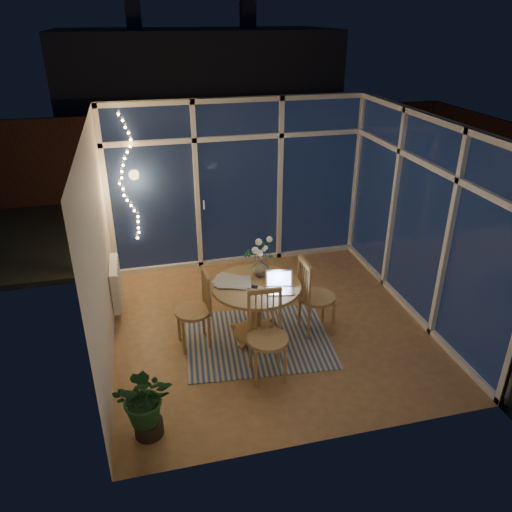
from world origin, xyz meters
name	(u,v)px	position (x,y,z in m)	size (l,w,h in m)	color
floor	(272,325)	(0.00, 0.00, 0.00)	(4.00, 4.00, 0.00)	brown
ceiling	(275,124)	(0.00, 0.00, 2.60)	(4.00, 4.00, 0.00)	white
wall_back	(238,184)	(0.00, 2.00, 1.30)	(4.00, 0.04, 2.60)	silver
wall_front	(337,327)	(0.00, -2.00, 1.30)	(4.00, 0.04, 2.60)	silver
wall_left	(99,252)	(-2.00, 0.00, 1.30)	(0.04, 4.00, 2.60)	silver
wall_right	(423,220)	(2.00, 0.00, 1.30)	(0.04, 4.00, 2.60)	silver
window_wall_back	(239,185)	(0.00, 1.96, 1.30)	(4.00, 0.10, 2.60)	silver
window_wall_right	(420,220)	(1.96, 0.00, 1.30)	(0.10, 4.00, 2.60)	silver
radiator	(116,283)	(-1.94, 0.90, 0.40)	(0.10, 0.70, 0.58)	white
fairy_lights	(127,180)	(-1.65, 1.88, 1.52)	(0.24, 0.10, 1.85)	#FFB566
garden_patio	(233,200)	(0.50, 5.00, -0.06)	(12.00, 6.00, 0.10)	black
garden_fence	(205,153)	(0.00, 5.50, 0.90)	(11.00, 0.08, 1.80)	#3C1E15
neighbour_roof	(197,75)	(0.30, 8.50, 2.20)	(7.00, 3.00, 2.20)	#30323A
garden_shrubs	(180,209)	(-0.80, 3.40, 0.45)	(0.90, 0.90, 0.90)	black
rug	(258,340)	(-0.25, -0.27, 0.01)	(1.78, 1.43, 0.01)	beige
dining_table	(256,311)	(-0.25, -0.17, 0.37)	(1.09, 1.09, 0.74)	olive
chair_left	(193,309)	(-1.03, -0.16, 0.50)	(0.46, 0.46, 0.99)	olive
chair_right	(317,295)	(0.52, -0.24, 0.52)	(0.48, 0.48, 1.04)	olive
chair_front	(268,337)	(-0.31, -0.94, 0.52)	(0.48, 0.48, 1.03)	olive
laptop	(280,282)	(-0.02, -0.39, 0.86)	(0.32, 0.27, 0.23)	silver
flower_vase	(261,268)	(-0.14, 0.05, 0.85)	(0.20, 0.20, 0.21)	white
bowl	(280,274)	(0.09, -0.02, 0.76)	(0.15, 0.15, 0.04)	white
newspapers	(231,281)	(-0.53, -0.04, 0.75)	(0.41, 0.31, 0.02)	beige
phone	(253,287)	(-0.30, -0.22, 0.75)	(0.12, 0.06, 0.01)	black
potted_plant	(146,404)	(-1.65, -1.51, 0.38)	(0.54, 0.47, 0.76)	#194721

